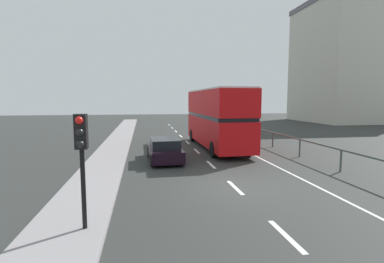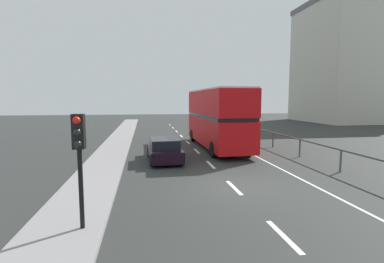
% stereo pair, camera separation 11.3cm
% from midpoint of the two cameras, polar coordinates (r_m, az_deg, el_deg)
% --- Properties ---
extents(ground_plane, '(75.89, 120.00, 0.10)m').
position_cam_midpoint_polar(ground_plane, '(12.38, 7.78, -10.66)').
color(ground_plane, '#2C2F2D').
extents(near_sidewalk_kerb, '(2.15, 80.00, 0.14)m').
position_cam_midpoint_polar(near_sidewalk_kerb, '(12.01, -19.79, -10.92)').
color(near_sidewalk_kerb, gray).
rests_on(near_sidewalk_kerb, ground).
extents(lane_paint_markings, '(3.48, 46.00, 0.01)m').
position_cam_midpoint_polar(lane_paint_markings, '(21.10, 6.11, -3.44)').
color(lane_paint_markings, silver).
rests_on(lane_paint_markings, ground).
extents(bridge_side_railing, '(0.10, 42.00, 1.13)m').
position_cam_midpoint_polar(bridge_side_railing, '(22.57, 15.40, -0.63)').
color(bridge_side_railing, '#42534C').
rests_on(bridge_side_railing, ground).
extents(distant_building_block, '(14.32, 13.95, 18.97)m').
position_cam_midpoint_polar(distant_building_block, '(54.32, 28.43, 11.81)').
color(distant_building_block, beige).
rests_on(distant_building_block, ground).
extents(double_decker_bus_red, '(2.64, 10.21, 4.28)m').
position_cam_midpoint_polar(double_decker_bus_red, '(21.37, 4.67, 2.88)').
color(double_decker_bus_red, red).
rests_on(double_decker_bus_red, ground).
extents(hatchback_car_near, '(1.92, 4.23, 1.33)m').
position_cam_midpoint_polar(hatchback_car_near, '(16.96, -5.60, -3.61)').
color(hatchback_car_near, black).
rests_on(hatchback_car_near, ground).
extents(traffic_signal_pole, '(0.30, 0.42, 3.04)m').
position_cam_midpoint_polar(traffic_signal_pole, '(8.02, -21.21, -2.25)').
color(traffic_signal_pole, black).
rests_on(traffic_signal_pole, near_sidewalk_kerb).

